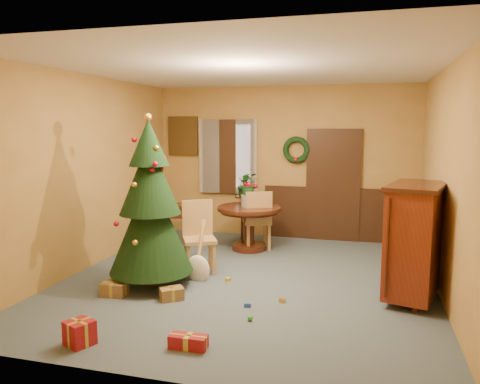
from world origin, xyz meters
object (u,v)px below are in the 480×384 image
(chair_near, at_px, (199,234))
(writing_desk, at_px, (168,214))
(sideboard, at_px, (415,238))
(christmas_tree, at_px, (150,206))
(dining_table, at_px, (249,220))

(chair_near, distance_m, writing_desk, 1.83)
(chair_near, relative_size, sideboard, 0.73)
(chair_near, height_order, writing_desk, chair_near)
(christmas_tree, height_order, writing_desk, christmas_tree)
(sideboard, bearing_deg, dining_table, 145.26)
(chair_near, xyz_separation_m, christmas_tree, (-0.38, -0.79, 0.53))
(christmas_tree, xyz_separation_m, writing_desk, (-0.75, 2.23, -0.55))
(dining_table, distance_m, sideboard, 3.10)
(chair_near, relative_size, writing_desk, 1.18)
(chair_near, xyz_separation_m, writing_desk, (-1.13, 1.44, -0.02))
(christmas_tree, height_order, sideboard, christmas_tree)
(writing_desk, bearing_deg, chair_near, -51.74)
(dining_table, distance_m, chair_near, 1.43)
(dining_table, bearing_deg, chair_near, -107.29)
(christmas_tree, distance_m, writing_desk, 2.41)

